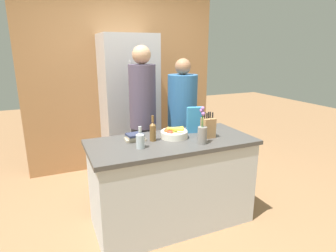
# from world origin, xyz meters

# --- Properties ---
(ground_plane) EXTENTS (14.00, 14.00, 0.00)m
(ground_plane) POSITION_xyz_m (0.00, 0.00, 0.00)
(ground_plane) COLOR #936B47
(kitchen_island) EXTENTS (1.62, 0.74, 0.89)m
(kitchen_island) POSITION_xyz_m (0.00, 0.00, 0.45)
(kitchen_island) COLOR silver
(kitchen_island) RESTS_ON ground_plane
(back_wall_wood) EXTENTS (2.82, 0.12, 2.60)m
(back_wall_wood) POSITION_xyz_m (0.00, 1.75, 1.30)
(back_wall_wood) COLOR #AD7A4C
(back_wall_wood) RESTS_ON ground_plane
(refrigerator) EXTENTS (0.72, 0.62, 1.94)m
(refrigerator) POSITION_xyz_m (-0.03, 1.39, 0.97)
(refrigerator) COLOR #B7B7BC
(refrigerator) RESTS_ON ground_plane
(fruit_bowl) EXTENTS (0.27, 0.27, 0.11)m
(fruit_bowl) POSITION_xyz_m (0.05, 0.07, 0.94)
(fruit_bowl) COLOR silver
(fruit_bowl) RESTS_ON kitchen_island
(knife_block) EXTENTS (0.12, 0.10, 0.26)m
(knife_block) POSITION_xyz_m (0.37, -0.06, 0.99)
(knife_block) COLOR #A87A4C
(knife_block) RESTS_ON kitchen_island
(flower_vase) EXTENTS (0.09, 0.09, 0.36)m
(flower_vase) POSITION_xyz_m (0.22, -0.21, 1.00)
(flower_vase) COLOR gray
(flower_vase) RESTS_ON kitchen_island
(cereal_box) EXTENTS (0.17, 0.10, 0.27)m
(cereal_box) POSITION_xyz_m (0.33, 0.15, 1.03)
(cereal_box) COLOR teal
(cereal_box) RESTS_ON kitchen_island
(coffee_mug) EXTENTS (0.08, 0.12, 0.09)m
(coffee_mug) POSITION_xyz_m (0.56, 0.28, 0.93)
(coffee_mug) COLOR #42664C
(coffee_mug) RESTS_ON kitchen_island
(book_stack) EXTENTS (0.20, 0.15, 0.07)m
(book_stack) POSITION_xyz_m (-0.33, 0.13, 0.92)
(book_stack) COLOR #B7A88E
(book_stack) RESTS_ON kitchen_island
(bottle_oil) EXTENTS (0.08, 0.08, 0.20)m
(bottle_oil) POSITION_xyz_m (-0.35, -0.09, 0.97)
(bottle_oil) COLOR #B2BCC1
(bottle_oil) RESTS_ON kitchen_island
(bottle_vinegar) EXTENTS (0.06, 0.06, 0.25)m
(bottle_vinegar) POSITION_xyz_m (-0.18, 0.06, 0.99)
(bottle_vinegar) COLOR brown
(bottle_vinegar) RESTS_ON kitchen_island
(person_at_sink) EXTENTS (0.31, 0.31, 1.79)m
(person_at_sink) POSITION_xyz_m (-0.07, 0.67, 1.03)
(person_at_sink) COLOR #383842
(person_at_sink) RESTS_ON ground_plane
(person_in_blue) EXTENTS (0.36, 0.36, 1.64)m
(person_in_blue) POSITION_xyz_m (0.45, 0.67, 0.92)
(person_in_blue) COLOR #383842
(person_in_blue) RESTS_ON ground_plane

